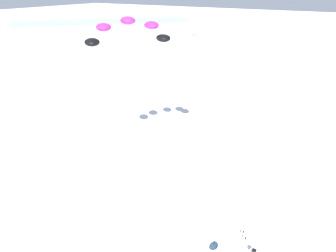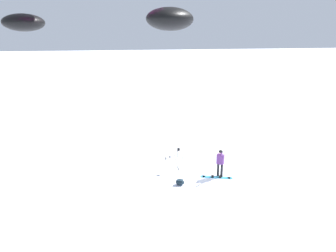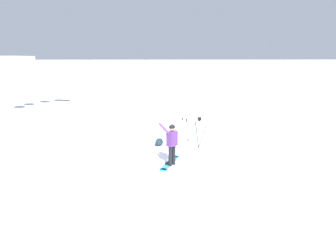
% 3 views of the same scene
% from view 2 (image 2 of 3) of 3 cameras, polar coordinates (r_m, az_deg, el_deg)
% --- Properties ---
extents(ground_plane, '(300.00, 300.00, 0.00)m').
position_cam_2_polar(ground_plane, '(18.22, 8.10, -9.95)').
color(ground_plane, white).
extents(snowboarder, '(0.47, 0.76, 1.70)m').
position_cam_2_polar(snowboarder, '(18.45, 9.49, -6.21)').
color(snowboarder, black).
rests_on(snowboarder, ground_plane).
extents(snowboard, '(1.79, 0.84, 0.10)m').
position_cam_2_polar(snowboard, '(18.71, 8.78, -9.17)').
color(snowboard, teal).
rests_on(snowboard, ground_plane).
extents(gear_bag_large, '(0.58, 0.51, 0.33)m').
position_cam_2_polar(gear_bag_large, '(17.60, 2.19, -10.14)').
color(gear_bag_large, '#192833').
rests_on(gear_bag_large, ground_plane).
extents(camera_tripod, '(0.69, 0.61, 1.46)m').
position_cam_2_polar(camera_tripod, '(18.97, 1.92, -5.27)').
color(camera_tripod, '#262628').
rests_on(camera_tripod, ground_plane).
extents(ski_poles, '(0.41, 0.36, 1.24)m').
position_cam_2_polar(ski_poles, '(18.32, -0.05, -6.80)').
color(ski_poles, gray).
rests_on(ski_poles, ground_plane).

